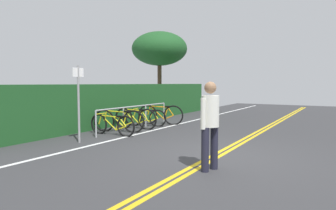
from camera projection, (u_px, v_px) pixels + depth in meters
ground_plane at (217, 157)px, 6.80m from camera, size 35.27×10.19×0.05m
centre_line_yellow_inner at (220, 156)px, 6.76m from camera, size 31.74×0.10×0.00m
centre_line_yellow_outer at (213, 155)px, 6.84m from camera, size 31.74×0.10×0.00m
bike_lane_stripe_white at (106, 142)px, 8.40m from camera, size 31.74×0.12×0.00m
bike_rack at (135, 112)px, 10.73m from camera, size 3.94×0.05×0.81m
bicycle_0 at (112, 125)px, 9.49m from camera, size 0.46×1.73×0.68m
bicycle_1 at (119, 121)px, 10.12m from camera, size 0.58×1.76×0.77m
bicycle_2 at (135, 118)px, 10.84m from camera, size 0.46×1.70×0.76m
bicycle_3 at (145, 118)px, 11.49m from camera, size 0.57×1.56×0.68m
bicycle_4 at (161, 115)px, 11.97m from camera, size 0.64×1.73×0.79m
pedestrian at (210, 120)px, 5.60m from camera, size 0.48×0.32×1.62m
sign_post_near at (78, 96)px, 8.21m from camera, size 0.36×0.06×2.06m
hedge_backdrop at (124, 103)px, 12.85m from camera, size 12.89×1.29×1.55m
tree_mid at (159, 49)px, 17.16m from camera, size 3.07×3.07×4.43m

